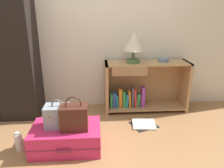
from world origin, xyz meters
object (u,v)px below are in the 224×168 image
at_px(table_lamp, 134,43).
at_px(suitcase_large, 67,137).
at_px(bowl, 163,60).
at_px(bottle, 19,142).
at_px(handbag, 74,117).
at_px(open_book_on_floor, 144,124).
at_px(bookshelf, 142,87).
at_px(train_case, 58,116).

relative_size(table_lamp, suitcase_large, 0.58).
bearing_deg(bowl, suitcase_large, -144.73).
bearing_deg(bottle, bowl, 27.52).
xyz_separation_m(suitcase_large, handbag, (0.10, -0.04, 0.26)).
bearing_deg(bottle, open_book_on_floor, 16.84).
bearing_deg(handbag, open_book_on_floor, 28.49).
xyz_separation_m(bowl, bottle, (-1.79, -0.93, -0.65)).
bearing_deg(bowl, handbag, -141.31).
height_order(bowl, bottle, bowl).
xyz_separation_m(bookshelf, train_case, (-1.08, -0.88, 0.02)).
xyz_separation_m(suitcase_large, train_case, (-0.08, 0.02, 0.25)).
relative_size(bowl, handbag, 0.41).
bearing_deg(table_lamp, bottle, -146.60).
bearing_deg(bottle, handbag, -1.78).
bearing_deg(suitcase_large, bottle, -177.62).
xyz_separation_m(table_lamp, bottle, (-1.35, -0.89, -0.90)).
bearing_deg(bookshelf, train_case, -140.64).
bearing_deg(open_book_on_floor, table_lamp, 101.85).
distance_m(bottle, open_book_on_floor, 1.51).
relative_size(bowl, open_book_on_floor, 0.38).
height_order(suitcase_large, train_case, train_case).
distance_m(bookshelf, bottle, 1.78).
bearing_deg(bottle, train_case, 5.42).
height_order(table_lamp, open_book_on_floor, table_lamp).
height_order(bookshelf, bottle, bookshelf).
xyz_separation_m(bowl, train_case, (-1.37, -0.89, -0.38)).
bearing_deg(bookshelf, bowl, 1.78).
relative_size(bookshelf, bowl, 8.12).
bearing_deg(bookshelf, suitcase_large, -137.92).
bearing_deg(suitcase_large, table_lamp, 45.74).
height_order(table_lamp, bowl, table_lamp).
relative_size(train_case, handbag, 0.85).
bearing_deg(open_book_on_floor, bottle, -163.16).
xyz_separation_m(bookshelf, table_lamp, (-0.16, -0.04, 0.65)).
xyz_separation_m(bookshelf, suitcase_large, (-1.00, -0.90, -0.23)).
height_order(bookshelf, suitcase_large, bookshelf).
bearing_deg(train_case, bookshelf, 39.36).
distance_m(table_lamp, handbag, 1.33).
height_order(handbag, open_book_on_floor, handbag).
height_order(bookshelf, open_book_on_floor, bookshelf).
relative_size(bowl, bottle, 0.68).
relative_size(suitcase_large, train_case, 2.39).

